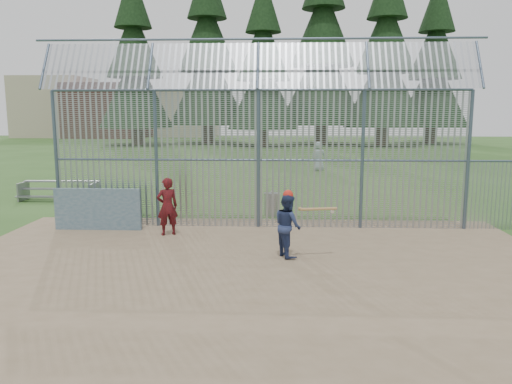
{
  "coord_description": "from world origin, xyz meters",
  "views": [
    {
      "loc": [
        0.59,
        -10.94,
        3.39
      ],
      "look_at": [
        0.0,
        2.0,
        1.3
      ],
      "focal_mm": 35.0,
      "sensor_mm": 36.0,
      "label": 1
    }
  ],
  "objects_px": {
    "trash_can": "(272,204)",
    "bleacher": "(59,190)",
    "dugout_wall": "(98,209)",
    "onlooker": "(167,206)",
    "batter": "(288,225)"
  },
  "relations": [
    {
      "from": "trash_can",
      "to": "dugout_wall",
      "type": "bearing_deg",
      "value": -154.47
    },
    {
      "from": "bleacher",
      "to": "dugout_wall",
      "type": "bearing_deg",
      "value": -55.48
    },
    {
      "from": "dugout_wall",
      "to": "bleacher",
      "type": "height_order",
      "value": "dugout_wall"
    },
    {
      "from": "batter",
      "to": "bleacher",
      "type": "xyz_separation_m",
      "value": [
        -8.69,
        7.21,
        -0.35
      ]
    },
    {
      "from": "trash_can",
      "to": "bleacher",
      "type": "height_order",
      "value": "trash_can"
    },
    {
      "from": "dugout_wall",
      "to": "batter",
      "type": "distance_m",
      "value": 5.94
    },
    {
      "from": "batter",
      "to": "onlooker",
      "type": "height_order",
      "value": "onlooker"
    },
    {
      "from": "trash_can",
      "to": "bleacher",
      "type": "distance_m",
      "value": 8.59
    },
    {
      "from": "dugout_wall",
      "to": "trash_can",
      "type": "height_order",
      "value": "dugout_wall"
    },
    {
      "from": "bleacher",
      "to": "batter",
      "type": "bearing_deg",
      "value": -39.66
    },
    {
      "from": "onlooker",
      "to": "bleacher",
      "type": "distance_m",
      "value": 7.57
    },
    {
      "from": "dugout_wall",
      "to": "onlooker",
      "type": "height_order",
      "value": "onlooker"
    },
    {
      "from": "dugout_wall",
      "to": "onlooker",
      "type": "distance_m",
      "value": 2.21
    },
    {
      "from": "batter",
      "to": "trash_can",
      "type": "xyz_separation_m",
      "value": [
        -0.44,
        4.82,
        -0.38
      ]
    },
    {
      "from": "dugout_wall",
      "to": "batter",
      "type": "xyz_separation_m",
      "value": [
        5.42,
        -2.44,
        0.14
      ]
    }
  ]
}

